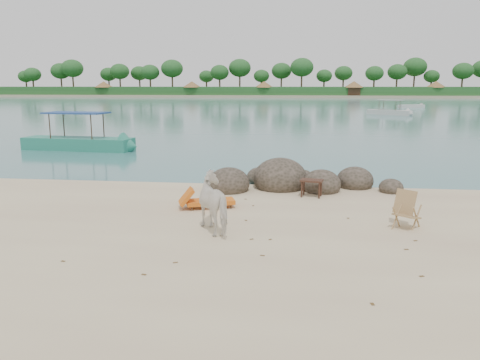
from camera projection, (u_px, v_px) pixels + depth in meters
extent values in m
plane|color=#3B7775|center=(292.00, 102.00, 98.39)|extent=(400.00, 400.00, 0.00)
cube|color=tan|center=(294.00, 95.00, 176.25)|extent=(420.00, 90.00, 1.40)
cube|color=#1E4C1E|center=(294.00, 91.00, 141.81)|extent=(420.00, 18.00, 2.40)
ellipsoid|color=#2E291E|center=(229.00, 184.00, 15.75)|extent=(1.41, 1.55, 1.06)
ellipsoid|color=#2E291E|center=(280.00, 179.00, 16.22)|extent=(1.86, 2.05, 1.40)
ellipsoid|color=#2E291E|center=(321.00, 185.00, 15.69)|extent=(1.30, 1.43, 0.98)
ellipsoid|color=#2E291E|center=(355.00, 181.00, 16.33)|extent=(1.27, 1.40, 0.95)
ellipsoid|color=#2E291E|center=(391.00, 189.00, 15.54)|extent=(0.80, 0.88, 0.60)
ellipsoid|color=#2E291E|center=(259.00, 177.00, 17.32)|extent=(0.92, 1.01, 0.69)
ellipsoid|color=#2E291E|center=(303.00, 178.00, 17.34)|extent=(0.76, 0.84, 0.57)
imported|color=white|center=(218.00, 204.00, 11.31)|extent=(1.55, 1.80, 1.40)
plane|color=brown|center=(409.00, 203.00, 14.18)|extent=(0.12, 0.12, 0.00)
plane|color=brown|center=(415.00, 242.00, 10.66)|extent=(0.14, 0.14, 0.00)
plane|color=brown|center=(372.00, 306.00, 7.57)|extent=(0.12, 0.12, 0.00)
plane|color=brown|center=(176.00, 264.00, 9.35)|extent=(0.13, 0.13, 0.00)
plane|color=brown|center=(252.00, 240.00, 10.77)|extent=(0.14, 0.14, 0.00)
plane|color=brown|center=(63.00, 262.00, 9.42)|extent=(0.12, 0.12, 0.00)
plane|color=brown|center=(213.00, 225.00, 11.97)|extent=(0.14, 0.14, 0.00)
plane|color=brown|center=(270.00, 241.00, 10.74)|extent=(0.13, 0.13, 0.00)
plane|color=brown|center=(348.00, 219.00, 12.47)|extent=(0.12, 0.12, 0.00)
plane|color=brown|center=(246.00, 221.00, 12.26)|extent=(0.14, 0.14, 0.00)
plane|color=brown|center=(144.00, 276.00, 8.75)|extent=(0.12, 0.12, 0.00)
plane|color=brown|center=(406.00, 251.00, 10.10)|extent=(0.12, 0.12, 0.00)
plane|color=brown|center=(253.00, 207.00, 13.75)|extent=(0.12, 0.12, 0.00)
plane|color=brown|center=(262.00, 257.00, 9.73)|extent=(0.12, 0.12, 0.00)
plane|color=brown|center=(245.00, 200.00, 14.55)|extent=(0.14, 0.14, 0.00)
plane|color=brown|center=(421.00, 278.00, 8.68)|extent=(0.13, 0.13, 0.00)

